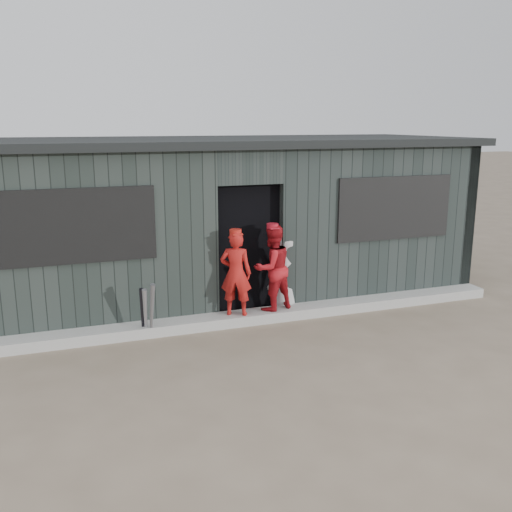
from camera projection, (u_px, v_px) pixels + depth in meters
name	position (u px, v px, depth m)	size (l,w,h in m)	color
ground	(307.00, 371.00, 6.77)	(80.00, 80.00, 0.00)	#6F5F4D
curb	(256.00, 317.00, 8.42)	(8.00, 0.36, 0.15)	#A2A29D
bat_left	(145.00, 313.00, 7.67)	(0.07, 0.07, 0.75)	#95959D
bat_mid	(152.00, 311.00, 7.64)	(0.07, 0.07, 0.83)	slate
bat_right	(142.00, 313.00, 7.70)	(0.07, 0.07, 0.75)	black
player_red_left	(236.00, 273.00, 8.15)	(0.45, 0.30, 1.23)	red
player_red_right	(272.00, 268.00, 8.39)	(0.62, 0.48, 1.27)	#B2151D
player_grey_back	(285.00, 273.00, 8.78)	(0.60, 0.39, 1.23)	#B3B3B3
dugout	(223.00, 218.00, 9.69)	(8.30, 3.30, 2.62)	black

